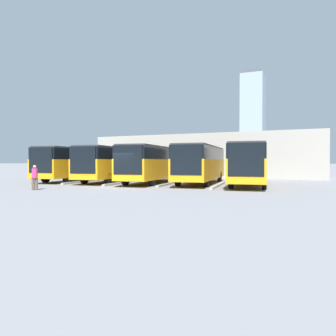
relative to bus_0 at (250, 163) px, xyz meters
name	(u,v)px	position (x,y,z in m)	size (l,w,h in m)	color
ground_plane	(120,187)	(8.31, 5.67, -1.78)	(600.00, 600.00, 0.00)	gray
bus_0	(250,163)	(0.00, 0.00, 0.00)	(4.05, 11.27, 3.18)	orange
curb_divider_0	(218,185)	(2.08, 1.63, -1.71)	(0.24, 7.09, 0.15)	#9E9E99
bus_1	(201,163)	(4.16, -0.38, 0.00)	(4.05, 11.27, 3.18)	orange
curb_divider_1	(171,183)	(6.24, 1.26, -1.71)	(0.24, 7.09, 0.15)	#9E9E99
bus_2	(153,163)	(8.31, 0.43, 0.00)	(4.05, 11.27, 3.18)	orange
curb_divider_2	(123,183)	(10.39, 2.06, -1.71)	(0.24, 7.09, 0.15)	#9E9E99
bus_3	(114,163)	(12.47, 0.29, 0.00)	(4.05, 11.27, 3.18)	orange
curb_divider_3	(85,181)	(14.55, 1.93, -1.71)	(0.24, 7.09, 0.15)	#9E9E99
bus_4	(77,163)	(16.62, 0.52, 0.00)	(4.05, 11.27, 3.18)	orange
pedestrian	(35,177)	(12.10, 10.05, -0.90)	(0.52, 0.52, 1.65)	brown
station_building	(208,156)	(8.31, -15.33, 0.87)	(28.42, 12.27, 5.23)	#A8A399
office_tower	(253,119)	(41.57, -230.40, 33.12)	(16.76, 16.76, 71.01)	#93A8B7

